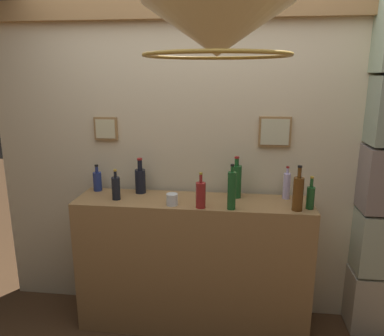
{
  "coord_description": "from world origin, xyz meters",
  "views": [
    {
      "loc": [
        0.3,
        -1.68,
        1.89
      ],
      "look_at": [
        0.0,
        0.77,
        1.26
      ],
      "focal_mm": 34.75,
      "sensor_mm": 36.0,
      "label": 1
    }
  ],
  "objects_px": {
    "liquor_bottle_mezcal": "(116,188)",
    "liquor_bottle_port": "(287,185)",
    "liquor_bottle_vodka": "(140,180)",
    "liquor_bottle_gin": "(97,181)",
    "glass_tumbler_rocks": "(172,199)",
    "pendant_lamp": "(217,32)",
    "liquor_bottle_whiskey": "(232,190)",
    "liquor_bottle_amaro": "(201,195)",
    "liquor_bottle_rye": "(298,193)",
    "liquor_bottle_tequila": "(236,181)",
    "liquor_bottle_scotch": "(310,197)"
  },
  "relations": [
    {
      "from": "liquor_bottle_mezcal",
      "to": "liquor_bottle_port",
      "type": "bearing_deg",
      "value": 7.89
    },
    {
      "from": "liquor_bottle_port",
      "to": "liquor_bottle_vodka",
      "type": "relative_size",
      "value": 0.89
    },
    {
      "from": "liquor_bottle_vodka",
      "to": "liquor_bottle_gin",
      "type": "height_order",
      "value": "liquor_bottle_vodka"
    },
    {
      "from": "glass_tumbler_rocks",
      "to": "pendant_lamp",
      "type": "relative_size",
      "value": 0.13
    },
    {
      "from": "liquor_bottle_port",
      "to": "liquor_bottle_whiskey",
      "type": "bearing_deg",
      "value": -145.82
    },
    {
      "from": "liquor_bottle_port",
      "to": "glass_tumbler_rocks",
      "type": "xyz_separation_m",
      "value": [
        -0.8,
        -0.24,
        -0.06
      ]
    },
    {
      "from": "liquor_bottle_amaro",
      "to": "pendant_lamp",
      "type": "relative_size",
      "value": 0.39
    },
    {
      "from": "liquor_bottle_amaro",
      "to": "liquor_bottle_gin",
      "type": "distance_m",
      "value": 0.87
    },
    {
      "from": "liquor_bottle_vodka",
      "to": "liquor_bottle_gin",
      "type": "xyz_separation_m",
      "value": [
        -0.34,
        0.01,
        -0.02
      ]
    },
    {
      "from": "liquor_bottle_rye",
      "to": "liquor_bottle_whiskey",
      "type": "xyz_separation_m",
      "value": [
        -0.43,
        -0.03,
        0.01
      ]
    },
    {
      "from": "liquor_bottle_amaro",
      "to": "liquor_bottle_vodka",
      "type": "relative_size",
      "value": 0.91
    },
    {
      "from": "liquor_bottle_port",
      "to": "liquor_bottle_amaro",
      "type": "bearing_deg",
      "value": -156.35
    },
    {
      "from": "glass_tumbler_rocks",
      "to": "liquor_bottle_mezcal",
      "type": "bearing_deg",
      "value": 170.76
    },
    {
      "from": "liquor_bottle_tequila",
      "to": "liquor_bottle_gin",
      "type": "distance_m",
      "value": 1.06
    },
    {
      "from": "liquor_bottle_rye",
      "to": "pendant_lamp",
      "type": "distance_m",
      "value": 1.31
    },
    {
      "from": "liquor_bottle_rye",
      "to": "pendant_lamp",
      "type": "relative_size",
      "value": 0.49
    },
    {
      "from": "liquor_bottle_vodka",
      "to": "liquor_bottle_rye",
      "type": "distance_m",
      "value": 1.15
    },
    {
      "from": "liquor_bottle_rye",
      "to": "pendant_lamp",
      "type": "xyz_separation_m",
      "value": [
        -0.5,
        -0.78,
        0.92
      ]
    },
    {
      "from": "liquor_bottle_amaro",
      "to": "liquor_bottle_whiskey",
      "type": "distance_m",
      "value": 0.21
    },
    {
      "from": "liquor_bottle_gin",
      "to": "liquor_bottle_scotch",
      "type": "bearing_deg",
      "value": -7.62
    },
    {
      "from": "liquor_bottle_rye",
      "to": "liquor_bottle_whiskey",
      "type": "height_order",
      "value": "liquor_bottle_whiskey"
    },
    {
      "from": "liquor_bottle_amaro",
      "to": "liquor_bottle_gin",
      "type": "relative_size",
      "value": 1.19
    },
    {
      "from": "liquor_bottle_mezcal",
      "to": "liquor_bottle_port",
      "type": "height_order",
      "value": "liquor_bottle_port"
    },
    {
      "from": "liquor_bottle_amaro",
      "to": "liquor_bottle_mezcal",
      "type": "xyz_separation_m",
      "value": [
        -0.62,
        0.09,
        -0.01
      ]
    },
    {
      "from": "liquor_bottle_vodka",
      "to": "liquor_bottle_scotch",
      "type": "relative_size",
      "value": 1.2
    },
    {
      "from": "liquor_bottle_mezcal",
      "to": "liquor_bottle_port",
      "type": "xyz_separation_m",
      "value": [
        1.21,
        0.17,
        0.01
      ]
    },
    {
      "from": "liquor_bottle_gin",
      "to": "liquor_bottle_rye",
      "type": "relative_size",
      "value": 0.67
    },
    {
      "from": "liquor_bottle_amaro",
      "to": "liquor_bottle_vodka",
      "type": "xyz_separation_m",
      "value": [
        -0.48,
        0.26,
        0.01
      ]
    },
    {
      "from": "liquor_bottle_rye",
      "to": "liquor_bottle_amaro",
      "type": "bearing_deg",
      "value": -177.67
    },
    {
      "from": "liquor_bottle_amaro",
      "to": "glass_tumbler_rocks",
      "type": "relative_size",
      "value": 3.03
    },
    {
      "from": "liquor_bottle_port",
      "to": "liquor_bottle_vodka",
      "type": "height_order",
      "value": "liquor_bottle_vodka"
    },
    {
      "from": "liquor_bottle_mezcal",
      "to": "liquor_bottle_scotch",
      "type": "xyz_separation_m",
      "value": [
        1.35,
        -0.02,
        -0.0
      ]
    },
    {
      "from": "liquor_bottle_scotch",
      "to": "glass_tumbler_rocks",
      "type": "xyz_separation_m",
      "value": [
        -0.93,
        -0.04,
        -0.04
      ]
    },
    {
      "from": "liquor_bottle_gin",
      "to": "liquor_bottle_whiskey",
      "type": "xyz_separation_m",
      "value": [
        1.03,
        -0.28,
        0.05
      ]
    },
    {
      "from": "liquor_bottle_amaro",
      "to": "liquor_bottle_gin",
      "type": "xyz_separation_m",
      "value": [
        -0.83,
        0.28,
        -0.01
      ]
    },
    {
      "from": "liquor_bottle_mezcal",
      "to": "pendant_lamp",
      "type": "bearing_deg",
      "value": -48.16
    },
    {
      "from": "liquor_bottle_scotch",
      "to": "pendant_lamp",
      "type": "height_order",
      "value": "pendant_lamp"
    },
    {
      "from": "liquor_bottle_amaro",
      "to": "liquor_bottle_rye",
      "type": "relative_size",
      "value": 0.8
    },
    {
      "from": "liquor_bottle_mezcal",
      "to": "liquor_bottle_tequila",
      "type": "height_order",
      "value": "liquor_bottle_tequila"
    },
    {
      "from": "liquor_bottle_amaro",
      "to": "pendant_lamp",
      "type": "distance_m",
      "value": 1.22
    },
    {
      "from": "liquor_bottle_gin",
      "to": "liquor_bottle_whiskey",
      "type": "relative_size",
      "value": 0.66
    },
    {
      "from": "liquor_bottle_vodka",
      "to": "glass_tumbler_rocks",
      "type": "bearing_deg",
      "value": -40.2
    },
    {
      "from": "liquor_bottle_mezcal",
      "to": "glass_tumbler_rocks",
      "type": "relative_size",
      "value": 2.75
    },
    {
      "from": "liquor_bottle_mezcal",
      "to": "glass_tumbler_rocks",
      "type": "bearing_deg",
      "value": -9.24
    },
    {
      "from": "liquor_bottle_tequila",
      "to": "liquor_bottle_gin",
      "type": "bearing_deg",
      "value": 178.29
    },
    {
      "from": "liquor_bottle_vodka",
      "to": "liquor_bottle_rye",
      "type": "height_order",
      "value": "liquor_bottle_rye"
    },
    {
      "from": "pendant_lamp",
      "to": "glass_tumbler_rocks",
      "type": "bearing_deg",
      "value": 113.5
    },
    {
      "from": "liquor_bottle_scotch",
      "to": "liquor_bottle_vodka",
      "type": "bearing_deg",
      "value": 170.83
    },
    {
      "from": "pendant_lamp",
      "to": "liquor_bottle_scotch",
      "type": "bearing_deg",
      "value": 54.27
    },
    {
      "from": "liquor_bottle_tequila",
      "to": "liquor_bottle_vodka",
      "type": "xyz_separation_m",
      "value": [
        -0.72,
        0.02,
        -0.02
      ]
    }
  ]
}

